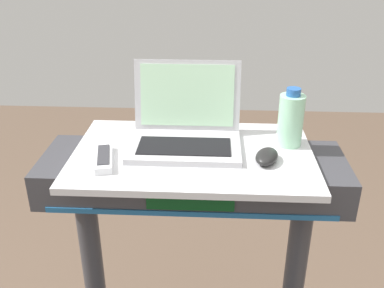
# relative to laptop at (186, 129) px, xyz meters

# --- Properties ---
(desk_board) EXTENTS (0.70, 0.45, 0.02)m
(desk_board) POSITION_rel_laptop_xyz_m (0.02, -0.06, -0.06)
(desk_board) COLOR silver
(desk_board) RESTS_ON treadmill_base
(laptop) EXTENTS (0.33, 0.26, 0.23)m
(laptop) POSITION_rel_laptop_xyz_m (0.00, 0.00, 0.00)
(laptop) COLOR #B7B7BC
(laptop) RESTS_ON desk_board
(computer_mouse) EXTENTS (0.09, 0.11, 0.03)m
(computer_mouse) POSITION_rel_laptop_xyz_m (0.23, -0.11, -0.03)
(computer_mouse) COLOR black
(computer_mouse) RESTS_ON desk_board
(water_bottle) EXTENTS (0.08, 0.08, 0.18)m
(water_bottle) POSITION_rel_laptop_xyz_m (0.31, 0.01, 0.03)
(water_bottle) COLOR #9EDBB2
(water_bottle) RESTS_ON desk_board
(tv_remote) EXTENTS (0.08, 0.17, 0.02)m
(tv_remote) POSITION_rel_laptop_xyz_m (-0.22, -0.13, -0.04)
(tv_remote) COLOR silver
(tv_remote) RESTS_ON desk_board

